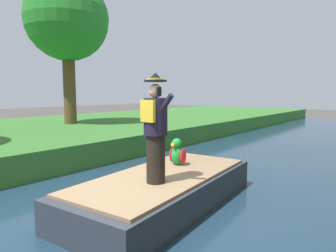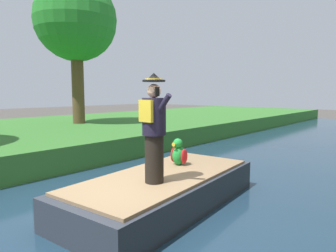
{
  "view_description": "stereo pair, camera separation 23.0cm",
  "coord_description": "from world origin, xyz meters",
  "px_view_note": "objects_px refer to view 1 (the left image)",
  "views": [
    {
      "loc": [
        3.53,
        -3.29,
        2.24
      ],
      "look_at": [
        0.0,
        1.09,
        1.61
      ],
      "focal_mm": 32.06,
      "sensor_mm": 36.0,
      "label": 1
    },
    {
      "loc": [
        3.7,
        -3.14,
        2.24
      ],
      "look_at": [
        0.0,
        1.09,
        1.61
      ],
      "focal_mm": 32.06,
      "sensor_mm": 36.0,
      "label": 2
    }
  ],
  "objects_px": {
    "boat": "(164,190)",
    "person_pirate": "(156,129)",
    "parrot_plush": "(178,153)",
    "tree_slender": "(67,20)"
  },
  "relations": [
    {
      "from": "person_pirate",
      "to": "parrot_plush",
      "type": "xyz_separation_m",
      "value": [
        -0.48,
        1.25,
        -0.68
      ]
    },
    {
      "from": "boat",
      "to": "tree_slender",
      "type": "height_order",
      "value": "tree_slender"
    },
    {
      "from": "tree_slender",
      "to": "boat",
      "type": "bearing_deg",
      "value": -22.7
    },
    {
      "from": "boat",
      "to": "tree_slender",
      "type": "xyz_separation_m",
      "value": [
        -8.46,
        3.54,
        4.99
      ]
    },
    {
      "from": "boat",
      "to": "person_pirate",
      "type": "xyz_separation_m",
      "value": [
        0.24,
        -0.51,
        1.23
      ]
    },
    {
      "from": "parrot_plush",
      "to": "tree_slender",
      "type": "xyz_separation_m",
      "value": [
        -8.22,
        2.81,
        4.44
      ]
    },
    {
      "from": "person_pirate",
      "to": "parrot_plush",
      "type": "height_order",
      "value": "person_pirate"
    },
    {
      "from": "person_pirate",
      "to": "boat",
      "type": "bearing_deg",
      "value": 114.7
    },
    {
      "from": "person_pirate",
      "to": "parrot_plush",
      "type": "relative_size",
      "value": 3.25
    },
    {
      "from": "tree_slender",
      "to": "parrot_plush",
      "type": "bearing_deg",
      "value": -18.84
    }
  ]
}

